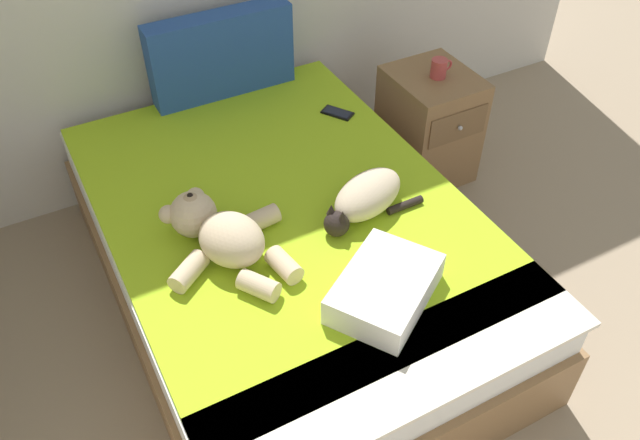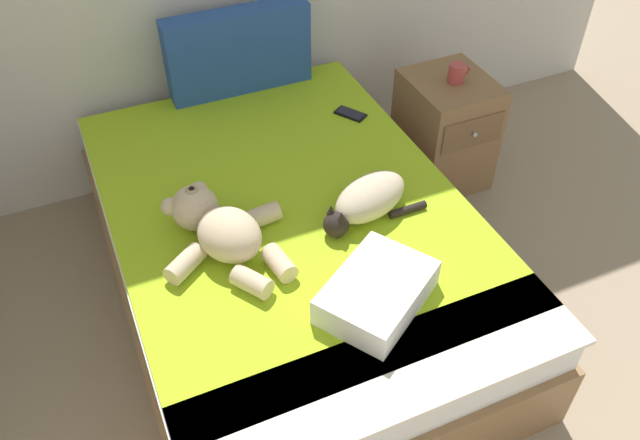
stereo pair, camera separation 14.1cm
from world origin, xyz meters
name	(u,v)px [view 2 (the right image)]	position (x,y,z in m)	size (l,w,h in m)	color
bed	(290,253)	(1.42, 3.48, 0.26)	(1.42, 2.05, 0.53)	olive
patterned_cushion	(239,51)	(1.54, 4.41, 0.73)	(0.71, 0.13, 0.41)	#264C99
cat	(367,200)	(1.68, 3.31, 0.60)	(0.44, 0.30, 0.15)	#C6B293
teddy_bear	(219,228)	(1.11, 3.38, 0.61)	(0.50, 0.60, 0.19)	beige
cell_phone	(350,114)	(1.93, 3.97, 0.53)	(0.14, 0.16, 0.01)	black
throw_pillow	(377,292)	(1.51, 2.89, 0.58)	(0.40, 0.28, 0.11)	white
nightstand	(445,130)	(2.48, 3.95, 0.29)	(0.40, 0.48, 0.59)	olive
mug	(457,73)	(2.49, 3.94, 0.64)	(0.12, 0.08, 0.09)	#B23F3F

